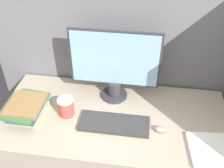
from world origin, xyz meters
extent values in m
cube|color=slate|center=(0.00, 0.76, 0.76)|extent=(1.87, 0.04, 1.53)
cube|color=tan|center=(0.00, 0.36, 0.36)|extent=(1.47, 0.72, 0.72)
cylinder|color=#333338|center=(-0.02, 0.56, 0.73)|extent=(0.18, 0.18, 0.02)
cylinder|color=#333338|center=(-0.02, 0.56, 0.79)|extent=(0.09, 0.09, 0.10)
cube|color=#333338|center=(-0.02, 0.57, 1.02)|extent=(0.58, 0.02, 0.39)
cube|color=#8CB7E5|center=(-0.02, 0.56, 1.02)|extent=(0.55, 0.01, 0.37)
cube|color=#333333|center=(0.02, 0.29, 0.73)|extent=(0.43, 0.17, 0.02)
ellipsoid|color=gray|center=(0.30, 0.27, 0.74)|extent=(0.07, 0.04, 0.03)
cylinder|color=#BF4C3F|center=(-0.29, 0.33, 0.78)|extent=(0.10, 0.10, 0.12)
cylinder|color=white|center=(-0.29, 0.33, 0.84)|extent=(0.10, 0.10, 0.01)
cube|color=#C6B78C|center=(-0.54, 0.30, 0.73)|extent=(0.22, 0.23, 0.02)
cube|color=#264C8C|center=(-0.54, 0.30, 0.76)|extent=(0.18, 0.24, 0.04)
cube|color=#38723F|center=(-0.54, 0.30, 0.79)|extent=(0.23, 0.31, 0.02)
cube|color=olive|center=(-0.54, 0.29, 0.81)|extent=(0.22, 0.24, 0.02)
cube|color=white|center=(0.58, 0.16, 0.73)|extent=(0.25, 0.26, 0.02)
camera|label=1|loc=(0.17, -0.83, 1.90)|focal=42.00mm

